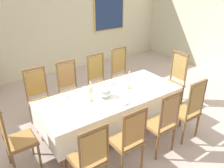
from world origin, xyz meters
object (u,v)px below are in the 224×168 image
Objects in this scene: dining_table at (111,98)px; chair_north_d at (122,73)px; chair_north_a at (40,97)px; candlestick_east at (129,82)px; chair_north_b at (70,89)px; bowl_far_left at (123,102)px; chair_head_east at (174,80)px; bowl_near_left at (87,89)px; bowl_near_right at (63,96)px; bowl_far_right at (110,82)px; chair_south_c at (162,122)px; spoon_primary at (80,92)px; chair_south_d at (188,109)px; spoon_secondary at (57,98)px; candlestick_west at (91,93)px; soup_tureen at (104,92)px; chair_south_a at (90,157)px; chair_head_west at (15,137)px; chair_north_c at (99,80)px; framed_painting at (109,8)px.

dining_table is 1.35m from chair_north_d.
candlestick_east is (1.39, -0.94, 0.31)m from chair_north_a.
bowl_far_left is at bearing 104.18° from chair_north_b.
chair_north_a is 1.71m from candlestick_east.
chair_head_east is 6.16× the size of bowl_near_left.
bowl_near_right is 0.99m from bowl_far_right.
spoon_primary is at bearing 118.32° from chair_south_c.
chair_north_a reaches higher than bowl_near_left.
bowl_near_right is (-0.38, -0.55, 0.19)m from chair_north_b.
spoon_secondary is at bearing 142.81° from chair_south_d.
chair_north_b is 0.96× the size of chair_head_east.
candlestick_west reaches higher than spoon_primary.
soup_tureen is 0.73× the size of candlestick_east.
chair_south_a is 6.08× the size of bowl_far_left.
chair_north_c is at bearing 115.19° from chair_head_west.
chair_head_west is 0.95m from spoon_secondary.
chair_north_a reaches higher than dining_table.
bowl_far_right is (0.61, -0.56, 0.19)m from chair_north_b.
chair_south_d reaches higher than bowl_far_right.
candlestick_east is 0.91m from spoon_primary.
dining_table is 2.32× the size of chair_south_a.
dining_table is at bearing -36.97° from spoon_secondary.
bowl_far_left is (-0.43, -0.37, -0.12)m from candlestick_east.
chair_south_d reaches higher than spoon_secondary.
chair_head_west reaches higher than spoon_primary.
chair_north_a is at bearing 155.93° from bowl_far_right.
bowl_near_left is 0.46m from bowl_near_right.
chair_head_west is 6.47× the size of bowl_far_left.
chair_south_a is 1.32m from chair_south_c.
chair_head_west is 6.59× the size of spoon_secondary.
framed_painting reaches higher than bowl_far_left.
bowl_far_right is at bearing -124.14° from framed_painting.
chair_north_d is at bearing 59.74° from candlestick_east.
chair_south_a is 0.95× the size of chair_north_b.
chair_south_d reaches higher than chair_north_b.
framed_painting is at bearing 52.80° from chair_south_a.
framed_painting reaches higher than soup_tureen.
bowl_near_left is 1.09× the size of bowl_far_left.
spoon_primary reaches higher than dining_table.
chair_head_west is at bearing -163.62° from spoon_secondary.
candlestick_west reaches higher than bowl_near_right.
chair_north_a is at bearing 0.03° from chair_north_b.
chair_south_c reaches higher than dining_table.
bowl_near_left is (-0.60, -0.56, 0.19)m from chair_north_c.
chair_south_c is at bearing 90.00° from chair_north_c.
chair_south_d reaches higher than chair_north_a.
spoon_primary is at bearing -132.30° from framed_painting.
chair_north_a reaches higher than bowl_far_right.
candlestick_west is 2.04× the size of spoon_secondary.
chair_north_b is 0.99× the size of chair_head_west.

